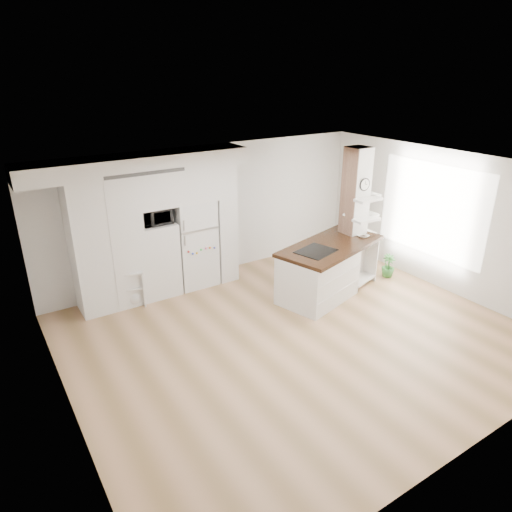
{
  "coord_description": "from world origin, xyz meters",
  "views": [
    {
      "loc": [
        -4.05,
        -5.04,
        4.08
      ],
      "look_at": [
        -0.21,
        0.9,
        1.15
      ],
      "focal_mm": 32.0,
      "sensor_mm": 36.0,
      "label": 1
    }
  ],
  "objects_px": {
    "bookshelf": "(130,290)",
    "kitchen_island": "(322,272)",
    "refrigerator": "(194,243)",
    "floor_plant_a": "(369,263)"
  },
  "relations": [
    {
      "from": "bookshelf",
      "to": "floor_plant_a",
      "type": "xyz_separation_m",
      "value": [
        4.76,
        -1.36,
        -0.08
      ]
    },
    {
      "from": "kitchen_island",
      "to": "bookshelf",
      "type": "height_order",
      "value": "kitchen_island"
    },
    {
      "from": "refrigerator",
      "to": "floor_plant_a",
      "type": "relative_size",
      "value": 4.01
    },
    {
      "from": "floor_plant_a",
      "to": "kitchen_island",
      "type": "bearing_deg",
      "value": -170.05
    },
    {
      "from": "kitchen_island",
      "to": "bookshelf",
      "type": "bearing_deg",
      "value": 137.1
    },
    {
      "from": "refrigerator",
      "to": "kitchen_island",
      "type": "xyz_separation_m",
      "value": [
        1.76,
        -1.83,
        -0.36
      ]
    },
    {
      "from": "bookshelf",
      "to": "kitchen_island",
      "type": "bearing_deg",
      "value": -10.03
    },
    {
      "from": "kitchen_island",
      "to": "bookshelf",
      "type": "relative_size",
      "value": 3.52
    },
    {
      "from": "refrigerator",
      "to": "floor_plant_a",
      "type": "height_order",
      "value": "refrigerator"
    },
    {
      "from": "kitchen_island",
      "to": "bookshelf",
      "type": "distance_m",
      "value": 3.58
    }
  ]
}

